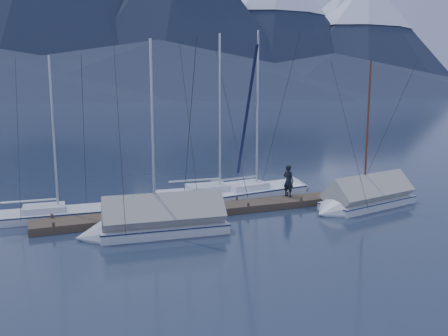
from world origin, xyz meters
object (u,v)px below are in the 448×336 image
Objects in this scene: person at (288,181)px; sailboat_open_left at (68,214)px; sailboat_open_right at (264,191)px; sailboat_covered_near at (362,200)px; sailboat_open_mid at (229,194)px; sailboat_covered_far at (152,224)px.

sailboat_open_left is at bearing 58.54° from person.
sailboat_open_right reaches higher than sailboat_covered_near.
sailboat_open_mid is 0.98× the size of sailboat_open_right.
sailboat_open_mid is at bearing 138.93° from sailboat_covered_near.
person is at bearing -82.14° from sailboat_open_right.
person is at bearing 18.36° from sailboat_covered_far.
sailboat_open_right is 2.47m from person.
sailboat_open_left is 10.85m from sailboat_open_right.
sailboat_covered_near is 11.04m from sailboat_covered_far.
sailboat_covered_far is (3.07, -4.04, 0.28)m from sailboat_open_left.
sailboat_open_right is at bearing 4.54° from sailboat_open_left.
sailboat_open_mid is 1.11× the size of sailboat_covered_far.
person is at bearing -7.01° from sailboat_open_left.
sailboat_open_right is 9.17m from sailboat_covered_far.
sailboat_open_left is 0.82× the size of sailboat_open_right.
sailboat_covered_far is (-5.61, -5.04, 0.26)m from sailboat_open_mid.
sailboat_open_mid is (8.67, 1.00, 0.03)m from sailboat_open_left.
sailboat_open_right reaches higher than sailboat_covered_far.
sailboat_covered_far reaches higher than sailboat_open_left.
sailboat_open_right is at bearing 32.31° from sailboat_covered_far.
sailboat_covered_far is at bearing -147.69° from sailboat_open_right.
sailboat_covered_far reaches higher than person.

